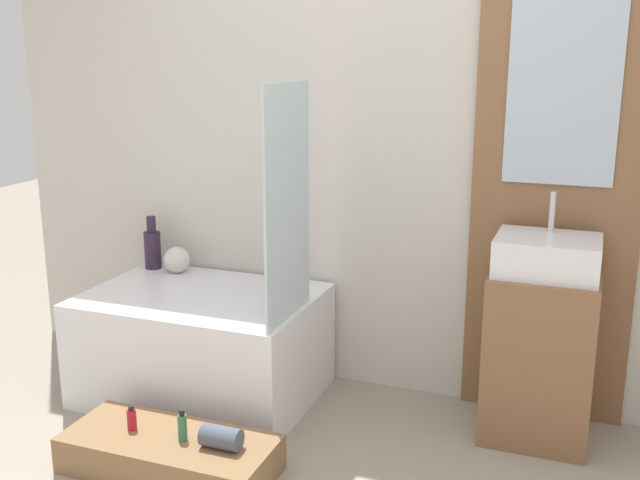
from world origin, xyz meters
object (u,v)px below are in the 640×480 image
Objects in this scene: sink at (547,255)px; bottle_soap_primary at (132,419)px; wooden_step_bench at (170,454)px; vase_round_light at (177,260)px; vase_tall_dark at (152,247)px; bottle_soap_secondary at (182,426)px; bathtub at (203,344)px.

bottle_soap_primary is (-1.53, -0.84, -0.63)m from sink.
wooden_step_bench is 1.19m from vase_round_light.
vase_tall_dark is at bearing 117.35° from bottle_soap_primary.
sink is 1.89m from vase_round_light.
bottle_soap_secondary is at bearing -52.65° from vase_tall_dark.
vase_tall_dark is at bearing 127.35° from bottle_soap_secondary.
wooden_step_bench is 0.21m from bottle_soap_primary.
sink reaches higher than vase_tall_dark.
sink is at bearing 5.99° from bathtub.
bottle_soap_primary is (0.34, -0.94, -0.39)m from vase_round_light.
vase_tall_dark is 1.29m from bottle_soap_secondary.
vase_round_light is (-1.87, 0.11, -0.24)m from sink.
sink is 1.49× the size of vase_tall_dark.
bathtub is 8.38× the size of bottle_soap_secondary.
bathtub reaches higher than wooden_step_bench.
wooden_step_bench is (0.22, -0.67, -0.19)m from bathtub.
bathtub is at bearing 112.84° from bottle_soap_secondary.
bottle_soap_secondary is at bearing -0.00° from bottle_soap_primary.
sink is at bearing -3.25° from vase_round_light.
wooden_step_bench is 1.31m from vase_tall_dark.
vase_tall_dark reaches higher than bathtub.
sink is at bearing 32.95° from bottle_soap_secondary.
bathtub is 10.37× the size of bottle_soap_primary.
vase_round_light is 1.08m from bottle_soap_primary.
vase_round_light is at bearing -8.90° from vase_tall_dark.
vase_tall_dark reaches higher than vase_round_light.
wooden_step_bench is 3.04× the size of vase_tall_dark.
sink is (1.36, 0.84, 0.75)m from wooden_step_bench.
vase_tall_dark reaches higher than wooden_step_bench.
sink is 3.24× the size of bottle_soap_secondary.
vase_round_light is 1.17m from bottle_soap_secondary.
vase_tall_dark is at bearing 124.84° from wooden_step_bench.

